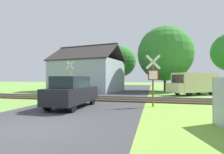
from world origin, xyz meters
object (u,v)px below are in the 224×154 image
(mail_truck, at_px, (193,83))
(tree_right, at_px, (165,54))
(crossing_sign_far, at_px, (70,76))
(house, at_px, (88,75))
(tree_center, at_px, (121,61))
(stop_sign_near, at_px, (153,77))
(parked_car, at_px, (72,92))

(mail_truck, bearing_deg, tree_right, -9.17)
(crossing_sign_far, height_order, house, house)
(mail_truck, bearing_deg, tree_center, 14.27)
(stop_sign_near, bearing_deg, house, -65.55)
(mail_truck, distance_m, parked_car, 12.86)
(stop_sign_near, height_order, tree_center, tree_center)
(crossing_sign_far, height_order, mail_truck, crossing_sign_far)
(house, distance_m, mail_truck, 12.69)
(crossing_sign_far, xyz_separation_m, mail_truck, (12.09, 2.69, -0.70))
(house, relative_size, tree_right, 1.11)
(tree_right, bearing_deg, parked_car, -112.31)
(crossing_sign_far, distance_m, tree_right, 12.79)
(parked_car, bearing_deg, crossing_sign_far, 118.85)
(stop_sign_near, height_order, mail_truck, stop_sign_near)
(crossing_sign_far, xyz_separation_m, house, (-0.25, 5.49, 0.22))
(house, xyz_separation_m, tree_center, (3.54, 4.98, 2.21))
(tree_center, bearing_deg, tree_right, -23.07)
(stop_sign_near, bearing_deg, mail_truck, -127.29)
(house, bearing_deg, crossing_sign_far, -78.30)
(tree_right, distance_m, tree_center, 7.03)
(crossing_sign_far, xyz_separation_m, tree_right, (9.73, 7.73, 3.03))
(house, relative_size, tree_center, 1.41)
(tree_center, xyz_separation_m, mail_truck, (8.80, -7.78, -3.13))
(stop_sign_near, relative_size, mail_truck, 0.60)
(house, height_order, mail_truck, house)
(house, bearing_deg, tree_right, 21.72)
(crossing_sign_far, height_order, tree_center, tree_center)
(tree_right, height_order, parked_car, tree_right)
(tree_right, distance_m, mail_truck, 6.69)
(crossing_sign_far, relative_size, mail_truck, 0.68)
(tree_center, xyz_separation_m, parked_car, (0.39, -17.50, -3.48))
(stop_sign_near, relative_size, parked_car, 0.76)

